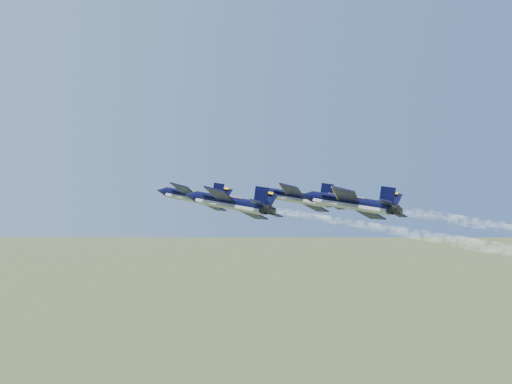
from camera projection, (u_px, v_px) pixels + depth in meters
jet_lead at (192, 197)px, 101.65m from camera, size 11.01×15.82×5.21m
jet_left at (228, 203)px, 85.29m from camera, size 11.01×15.82×5.21m
jet_right at (296, 197)px, 99.64m from camera, size 11.01×15.82×5.21m
jet_slot at (349, 203)px, 85.19m from camera, size 11.01×15.82×5.21m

